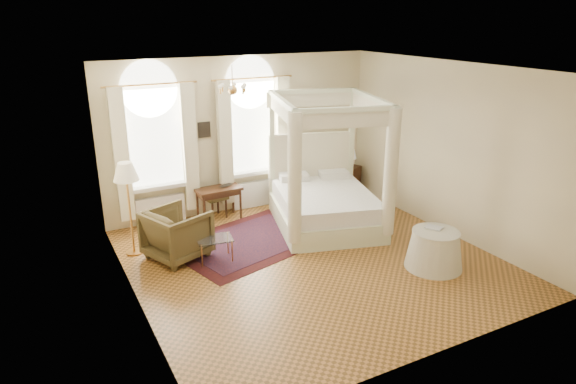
% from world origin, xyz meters
% --- Properties ---
extents(ground, '(6.00, 6.00, 0.00)m').
position_xyz_m(ground, '(0.00, 0.00, 0.00)').
color(ground, '#AA6D31').
rests_on(ground, ground).
extents(room_walls, '(6.00, 6.00, 6.00)m').
position_xyz_m(room_walls, '(0.00, 0.00, 1.98)').
color(room_walls, beige).
rests_on(room_walls, ground).
extents(window_left, '(1.62, 0.27, 3.29)m').
position_xyz_m(window_left, '(-1.90, 2.87, 1.49)').
color(window_left, silver).
rests_on(window_left, room_walls).
extents(window_right, '(1.62, 0.27, 3.29)m').
position_xyz_m(window_right, '(0.20, 2.87, 1.49)').
color(window_right, silver).
rests_on(window_right, room_walls).
extents(chandelier, '(0.51, 0.45, 0.50)m').
position_xyz_m(chandelier, '(-0.90, 1.20, 2.91)').
color(chandelier, '#B07D3A').
rests_on(chandelier, room_walls).
extents(wall_pictures, '(2.54, 0.03, 0.39)m').
position_xyz_m(wall_pictures, '(0.09, 2.97, 1.89)').
color(wall_pictures, black).
rests_on(wall_pictures, room_walls).
extents(canopy_bed, '(2.54, 2.84, 2.62)m').
position_xyz_m(canopy_bed, '(1.03, 1.22, 0.60)').
color(canopy_bed, beige).
rests_on(canopy_bed, ground).
extents(nightstand, '(0.59, 0.57, 0.66)m').
position_xyz_m(nightstand, '(2.61, 2.70, 0.33)').
color(nightstand, '#3C1F10').
rests_on(nightstand, ground).
extents(nightstand_lamp, '(0.31, 0.31, 0.45)m').
position_xyz_m(nightstand_lamp, '(2.60, 2.67, 0.96)').
color(nightstand_lamp, '#B07D3A').
rests_on(nightstand_lamp, nightstand).
extents(writing_desk, '(0.95, 0.53, 0.69)m').
position_xyz_m(writing_desk, '(-0.75, 2.56, 0.59)').
color(writing_desk, '#3C1F10').
rests_on(writing_desk, ground).
extents(laptop, '(0.37, 0.31, 0.02)m').
position_xyz_m(laptop, '(-0.58, 2.63, 0.71)').
color(laptop, black).
rests_on(laptop, writing_desk).
extents(stool, '(0.51, 0.51, 0.50)m').
position_xyz_m(stool, '(-0.79, 2.70, 0.42)').
color(stool, '#4B4520').
rests_on(stool, ground).
extents(armchair, '(1.26, 1.25, 0.89)m').
position_xyz_m(armchair, '(-2.03, 1.23, 0.45)').
color(armchair, '#473A1E').
rests_on(armchair, ground).
extents(coffee_table, '(0.67, 0.52, 0.42)m').
position_xyz_m(coffee_table, '(-1.49, 0.80, 0.37)').
color(coffee_table, white).
rests_on(coffee_table, ground).
extents(floor_lamp, '(0.44, 0.44, 1.70)m').
position_xyz_m(floor_lamp, '(-2.70, 1.76, 1.45)').
color(floor_lamp, '#B07D3A').
rests_on(floor_lamp, ground).
extents(oriental_rug, '(3.26, 2.70, 0.01)m').
position_xyz_m(oriental_rug, '(-0.66, 1.23, 0.01)').
color(oriental_rug, '#3F0F10').
rests_on(oriental_rug, ground).
extents(side_table, '(0.97, 0.97, 0.66)m').
position_xyz_m(side_table, '(1.71, -1.19, 0.33)').
color(side_table, beige).
rests_on(side_table, ground).
extents(book, '(0.30, 0.34, 0.03)m').
position_xyz_m(book, '(1.67, -1.12, 0.68)').
color(book, black).
rests_on(book, side_table).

